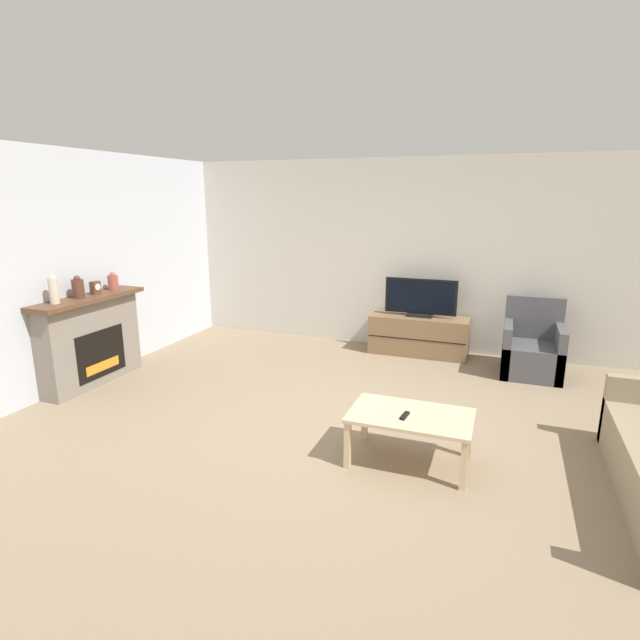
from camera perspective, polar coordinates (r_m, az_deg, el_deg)
name	(u,v)px	position (r m, az deg, el deg)	size (l,w,h in m)	color
ground_plane	(346,432)	(4.85, 2.96, -12.67)	(24.00, 24.00, 0.00)	#89755B
wall_back	(410,255)	(7.29, 10.29, 7.28)	(12.00, 0.06, 2.70)	beige
wall_left	(58,272)	(6.30, -27.79, 4.85)	(0.06, 12.00, 2.70)	silver
fireplace	(90,339)	(6.45, -24.75, -2.02)	(0.40, 1.43, 1.06)	slate
mantel_vase_left	(54,290)	(6.01, -28.16, 3.04)	(0.10, 0.10, 0.31)	beige
mantel_vase_centre_left	(78,288)	(6.23, -25.93, 3.33)	(0.13, 0.13, 0.26)	#512D23
mantel_vase_right	(113,282)	(6.61, -22.58, 4.06)	(0.12, 0.12, 0.22)	#994C3D
mantel_clock	(95,288)	(6.41, -24.28, 3.39)	(0.08, 0.11, 0.15)	brown
tv_stand	(419,335)	(7.16, 11.22, -1.71)	(1.35, 0.49, 0.54)	brown
tv	(421,299)	(7.04, 11.41, 2.35)	(0.99, 0.18, 0.53)	black
armchair	(532,350)	(6.78, 23.06, -3.20)	(0.70, 0.76, 0.94)	#4C4C51
coffee_table	(411,420)	(4.26, 10.30, -11.20)	(1.00, 0.61, 0.43)	#CCB289
remote	(405,416)	(4.17, 9.66, -10.72)	(0.06, 0.15, 0.02)	black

